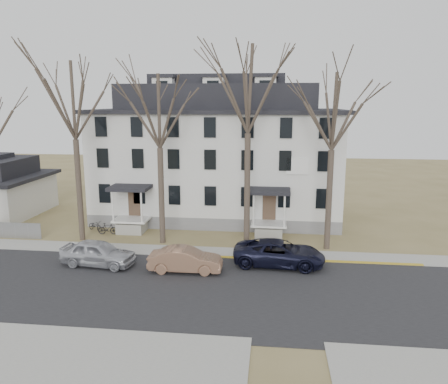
# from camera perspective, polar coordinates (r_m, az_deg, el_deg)

# --- Properties ---
(ground) EXTENTS (120.00, 120.00, 0.00)m
(ground) POSITION_cam_1_polar(r_m,az_deg,el_deg) (21.87, -1.44, -15.09)
(ground) COLOR olive
(ground) RESTS_ON ground
(main_road) EXTENTS (120.00, 10.00, 0.04)m
(main_road) POSITION_cam_1_polar(r_m,az_deg,el_deg) (23.66, -0.75, -12.93)
(main_road) COLOR #27272A
(main_road) RESTS_ON ground
(far_sidewalk) EXTENTS (120.00, 2.00, 0.08)m
(far_sidewalk) POSITION_cam_1_polar(r_m,az_deg,el_deg) (29.18, 0.75, -8.05)
(far_sidewalk) COLOR #A09F97
(far_sidewalk) RESTS_ON ground
(yellow_curb) EXTENTS (14.00, 0.25, 0.06)m
(yellow_curb) POSITION_cam_1_polar(r_m,az_deg,el_deg) (28.30, 10.81, -8.91)
(yellow_curb) COLOR gold
(yellow_curb) RESTS_ON ground
(boarding_house) EXTENTS (20.80, 12.36, 12.05)m
(boarding_house) POSITION_cam_1_polar(r_m,az_deg,el_deg) (37.85, -0.72, 4.90)
(boarding_house) COLOR slate
(boarding_house) RESTS_ON ground
(tree_far_left) EXTENTS (8.40, 8.40, 13.72)m
(tree_far_left) POSITION_cam_1_polar(r_m,az_deg,el_deg) (32.21, -19.16, 11.93)
(tree_far_left) COLOR #473B31
(tree_far_left) RESTS_ON ground
(tree_mid_left) EXTENTS (7.80, 7.80, 12.74)m
(tree_mid_left) POSITION_cam_1_polar(r_m,az_deg,el_deg) (30.14, -8.52, 11.09)
(tree_mid_left) COLOR #473B31
(tree_mid_left) RESTS_ON ground
(tree_center) EXTENTS (9.00, 9.00, 14.70)m
(tree_center) POSITION_cam_1_polar(r_m,az_deg,el_deg) (29.21, 3.19, 14.09)
(tree_center) COLOR #473B31
(tree_center) RESTS_ON ground
(tree_mid_right) EXTENTS (7.80, 7.80, 12.74)m
(tree_mid_right) POSITION_cam_1_polar(r_m,az_deg,el_deg) (29.37, 14.13, 10.85)
(tree_mid_right) COLOR #473B31
(tree_mid_right) RESTS_ON ground
(car_silver) EXTENTS (4.78, 2.37, 1.57)m
(car_silver) POSITION_cam_1_polar(r_m,az_deg,el_deg) (27.95, -16.14, -7.73)
(car_silver) COLOR #B9BAC2
(car_silver) RESTS_ON ground
(car_tan) EXTENTS (4.35, 1.60, 1.42)m
(car_tan) POSITION_cam_1_polar(r_m,az_deg,el_deg) (26.08, -5.06, -8.88)
(car_tan) COLOR #896149
(car_tan) RESTS_ON ground
(car_navy) EXTENTS (5.68, 2.90, 1.54)m
(car_navy) POSITION_cam_1_polar(r_m,az_deg,el_deg) (27.11, 7.22, -7.99)
(car_navy) COLOR black
(car_navy) RESTS_ON ground
(bicycle_left) EXTENTS (1.57, 1.21, 0.79)m
(bicycle_left) POSITION_cam_1_polar(r_m,az_deg,el_deg) (35.39, -16.47, -4.30)
(bicycle_left) COLOR black
(bicycle_left) RESTS_ON ground
(bicycle_right) EXTENTS (1.50, 0.54, 0.88)m
(bicycle_right) POSITION_cam_1_polar(r_m,az_deg,el_deg) (34.16, -14.94, -4.71)
(bicycle_right) COLOR black
(bicycle_right) RESTS_ON ground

